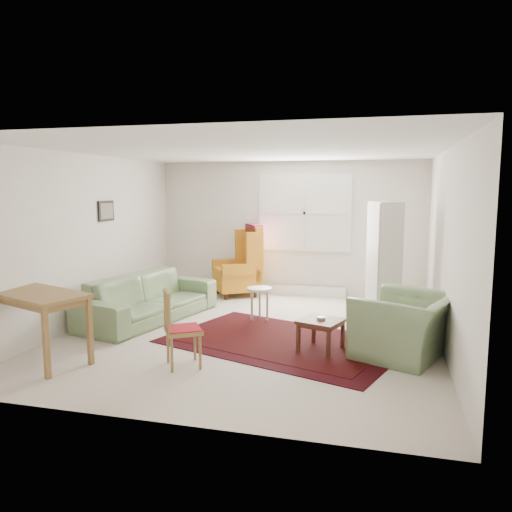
% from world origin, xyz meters
% --- Properties ---
extents(room, '(5.04, 5.54, 2.51)m').
position_xyz_m(room, '(0.02, 0.21, 1.26)').
color(room, beige).
rests_on(room, ground).
extents(rug, '(3.41, 2.75, 0.03)m').
position_xyz_m(rug, '(0.51, -0.27, 0.01)').
color(rug, black).
rests_on(rug, ground).
extents(sofa, '(1.45, 2.51, 0.95)m').
position_xyz_m(sofa, '(-1.69, 0.33, 0.48)').
color(sofa, '#6C875A').
rests_on(sofa, ground).
extents(armchair, '(1.37, 1.45, 0.90)m').
position_xyz_m(armchair, '(2.03, -0.43, 0.45)').
color(armchair, '#6C875A').
rests_on(armchair, ground).
extents(wingback_chair, '(1.11, 1.09, 1.34)m').
position_xyz_m(wingback_chair, '(-0.92, 2.35, 0.67)').
color(wingback_chair, orange).
rests_on(wingback_chair, ground).
extents(coffee_table, '(0.62, 0.62, 0.40)m').
position_xyz_m(coffee_table, '(1.03, -0.47, 0.20)').
color(coffee_table, '#462015').
rests_on(coffee_table, ground).
extents(stool, '(0.47, 0.47, 0.51)m').
position_xyz_m(stool, '(-0.06, 0.74, 0.26)').
color(stool, white).
rests_on(stool, ground).
extents(cabinet, '(0.56, 0.80, 1.80)m').
position_xyz_m(cabinet, '(1.76, 1.51, 0.90)').
color(cabinet, silver).
rests_on(cabinet, ground).
extents(desk, '(1.44, 1.06, 0.82)m').
position_xyz_m(desk, '(-2.10, -1.67, 0.41)').
color(desk, olive).
rests_on(desk, ground).
extents(desk_chair, '(0.53, 0.53, 0.88)m').
position_xyz_m(desk_chair, '(-0.40, -1.41, 0.44)').
color(desk_chair, olive).
rests_on(desk_chair, ground).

